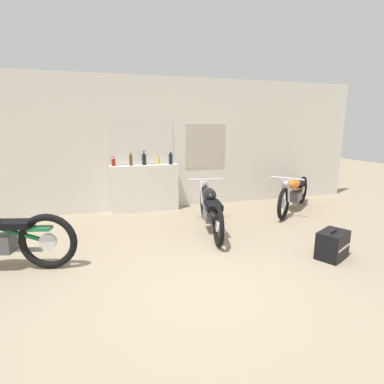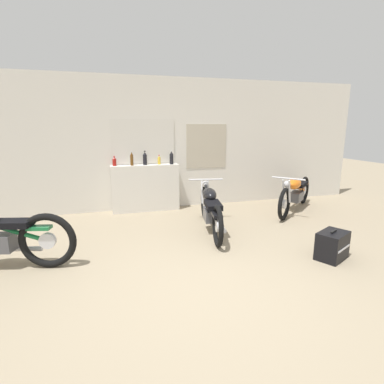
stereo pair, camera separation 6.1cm
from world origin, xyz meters
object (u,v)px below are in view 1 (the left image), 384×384
at_px(bottle_left_center, 131,159).
at_px(bottle_right_center, 158,160).
at_px(motorcycle_orange, 294,192).
at_px(bottle_center, 144,159).
at_px(bottle_rightmost, 171,158).
at_px(motorcycle_black, 210,208).
at_px(bottle_leftmost, 113,162).
at_px(hard_case_black, 332,245).

distance_m(bottle_left_center, bottle_right_center, 0.58).
bearing_deg(motorcycle_orange, bottle_right_center, 161.82).
bearing_deg(bottle_center, bottle_left_center, -172.08).
xyz_separation_m(bottle_rightmost, motorcycle_black, (0.36, -1.53, -0.72)).
distance_m(bottle_right_center, motorcycle_black, 1.82).
distance_m(bottle_left_center, bottle_center, 0.28).
height_order(bottle_leftmost, bottle_center, bottle_center).
height_order(bottle_rightmost, motorcycle_black, bottle_rightmost).
xyz_separation_m(bottle_left_center, hard_case_black, (2.41, -3.08, -0.93)).
xyz_separation_m(bottle_leftmost, motorcycle_black, (1.54, -1.59, -0.67)).
bearing_deg(hard_case_black, motorcycle_orange, 67.41).
xyz_separation_m(bottle_left_center, motorcycle_orange, (3.34, -0.87, -0.72)).
height_order(motorcycle_orange, hard_case_black, motorcycle_orange).
xyz_separation_m(bottle_center, motorcycle_orange, (3.06, -0.90, -0.71)).
relative_size(bottle_center, hard_case_black, 0.55).
bearing_deg(bottle_leftmost, bottle_center, -0.94).
relative_size(bottle_leftmost, motorcycle_orange, 0.12).
bearing_deg(bottle_leftmost, bottle_rightmost, -2.90).
bearing_deg(bottle_right_center, bottle_center, -179.36).
bearing_deg(motorcycle_orange, bottle_left_center, 165.46).
bearing_deg(bottle_leftmost, bottle_left_center, -7.95).
relative_size(bottle_rightmost, motorcycle_orange, 0.18).
bearing_deg(bottle_right_center, bottle_rightmost, -11.60).
height_order(bottle_right_center, bottle_rightmost, bottle_rightmost).
height_order(bottle_left_center, bottle_rightmost, bottle_left_center).
height_order(motorcycle_black, motorcycle_orange, motorcycle_black).
relative_size(motorcycle_black, motorcycle_orange, 1.22).
height_order(bottle_leftmost, bottle_right_center, bottle_right_center).
distance_m(bottle_left_center, hard_case_black, 4.03).
height_order(bottle_center, bottle_rightmost, bottle_rightmost).
relative_size(bottle_right_center, motorcycle_orange, 0.12).
relative_size(bottle_right_center, motorcycle_black, 0.10).
bearing_deg(motorcycle_black, motorcycle_orange, 17.33).
bearing_deg(bottle_right_center, bottle_leftmost, 179.57).
bearing_deg(bottle_right_center, motorcycle_black, -68.76).
relative_size(bottle_center, bottle_right_center, 1.48).
height_order(bottle_leftmost, bottle_left_center, bottle_left_center).
xyz_separation_m(bottle_left_center, bottle_rightmost, (0.83, -0.01, -0.00)).
distance_m(bottle_rightmost, motorcycle_orange, 2.74).
bearing_deg(hard_case_black, bottle_leftmost, 131.40).
height_order(bottle_leftmost, motorcycle_black, bottle_leftmost).
distance_m(bottle_center, motorcycle_black, 1.95).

